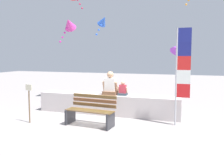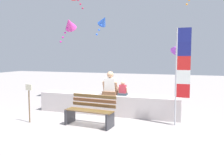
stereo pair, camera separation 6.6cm
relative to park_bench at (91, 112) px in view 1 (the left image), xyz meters
The scene contains 10 objects.
ground_plane 0.71m from the park_bench, 88.38° to the left, with size 40.00×40.00×0.00m, color gray.
seawall_ledge 1.41m from the park_bench, 89.34° to the left, with size 5.04×0.65×0.70m, color #BFB4B2.
park_bench is the anchor object (origin of this frame).
person_adult 1.51m from the park_bench, 84.08° to the left, with size 0.53×0.39×0.82m.
person_child 1.58m from the park_bench, 66.57° to the left, with size 0.33×0.24×0.51m.
flag_banner 2.91m from the park_bench, 16.80° to the left, with size 0.42×0.05×2.84m.
kite_blue 3.85m from the park_bench, 101.71° to the left, with size 0.60×0.57×0.83m.
kite_purple 5.47m from the park_bench, 64.29° to the left, with size 0.75×0.82×0.91m.
kite_magenta 4.24m from the park_bench, 129.71° to the left, with size 0.72×0.72×1.09m.
sign_post 1.95m from the park_bench, 169.49° to the right, with size 0.24×0.05×1.18m.
Camera 1 is at (2.69, -6.79, 2.03)m, focal length 37.27 mm.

